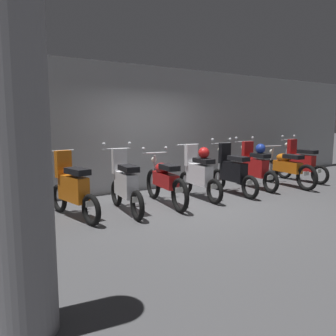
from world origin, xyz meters
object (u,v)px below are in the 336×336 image
(motorbike_slot_3, at_px, (125,184))
(motorbike_slot_6, at_px, (232,172))
(motorbike_slot_4, at_px, (165,181))
(motorbike_slot_1, at_px, (16,198))
(support_pillar, at_px, (17,146))
(motorbike_slot_5, at_px, (199,173))
(motorbike_slot_8, at_px, (287,168))
(motorbike_slot_9, at_px, (300,163))
(motorbike_slot_7, at_px, (255,166))
(motorbike_slot_2, at_px, (72,189))

(motorbike_slot_3, relative_size, motorbike_slot_6, 1.00)
(motorbike_slot_4, bearing_deg, motorbike_slot_1, 179.01)
(motorbike_slot_3, bearing_deg, support_pillar, -129.03)
(motorbike_slot_3, relative_size, motorbike_slot_4, 0.86)
(motorbike_slot_3, height_order, motorbike_slot_6, same)
(motorbike_slot_5, relative_size, motorbike_slot_8, 0.86)
(motorbike_slot_5, bearing_deg, motorbike_slot_9, 1.54)
(motorbike_slot_6, height_order, motorbike_slot_7, same)
(motorbike_slot_4, distance_m, motorbike_slot_6, 1.87)
(motorbike_slot_5, height_order, support_pillar, support_pillar)
(motorbike_slot_2, xyz_separation_m, motorbike_slot_3, (0.94, -0.15, 0.00))
(motorbike_slot_7, bearing_deg, motorbike_slot_9, 0.44)
(motorbike_slot_4, bearing_deg, motorbike_slot_7, 3.12)
(motorbike_slot_1, xyz_separation_m, motorbike_slot_5, (3.73, 0.02, 0.08))
(motorbike_slot_6, height_order, motorbike_slot_9, same)
(motorbike_slot_5, distance_m, motorbike_slot_8, 2.80)
(motorbike_slot_9, bearing_deg, motorbike_slot_8, -164.95)
(motorbike_slot_5, bearing_deg, motorbike_slot_7, 2.63)
(motorbike_slot_3, xyz_separation_m, motorbike_slot_4, (0.93, 0.08, -0.04))
(motorbike_slot_1, height_order, motorbike_slot_8, same)
(motorbike_slot_4, bearing_deg, motorbike_slot_6, -0.30)
(motorbike_slot_3, distance_m, motorbike_slot_5, 1.87)
(motorbike_slot_1, height_order, motorbike_slot_5, motorbike_slot_5)
(motorbike_slot_1, distance_m, motorbike_slot_6, 4.67)
(motorbike_slot_3, relative_size, motorbike_slot_8, 0.86)
(motorbike_slot_4, bearing_deg, motorbike_slot_9, 2.05)
(motorbike_slot_7, relative_size, motorbike_slot_8, 0.86)
(motorbike_slot_2, distance_m, motorbike_slot_9, 6.54)
(motorbike_slot_6, relative_size, motorbike_slot_8, 0.86)
(motorbike_slot_2, distance_m, motorbike_slot_7, 4.68)
(motorbike_slot_1, xyz_separation_m, motorbike_slot_3, (1.87, -0.12, 0.04))
(support_pillar, bearing_deg, motorbike_slot_6, 29.81)
(motorbike_slot_8, relative_size, motorbike_slot_9, 1.16)
(motorbike_slot_4, xyz_separation_m, motorbike_slot_6, (1.87, -0.01, 0.04))
(motorbike_slot_8, bearing_deg, motorbike_slot_5, 176.93)
(motorbike_slot_3, bearing_deg, motorbike_slot_5, 4.36)
(motorbike_slot_6, xyz_separation_m, support_pillar, (-5.12, -2.94, 0.98))
(motorbike_slot_9, bearing_deg, motorbike_slot_5, -178.46)
(support_pillar, bearing_deg, motorbike_slot_8, 22.27)
(motorbike_slot_4, xyz_separation_m, support_pillar, (-3.26, -2.95, 1.02))
(motorbike_slot_5, relative_size, motorbike_slot_6, 1.00)
(motorbike_slot_9, bearing_deg, motorbike_slot_1, -179.09)
(motorbike_slot_4, xyz_separation_m, motorbike_slot_7, (2.80, 0.15, 0.08))
(support_pillar, bearing_deg, motorbike_slot_9, 21.46)
(motorbike_slot_1, xyz_separation_m, motorbike_slot_4, (2.80, -0.05, 0.00))
(motorbike_slot_1, bearing_deg, motorbike_slot_3, -3.79)
(motorbike_slot_1, xyz_separation_m, motorbike_slot_2, (0.92, 0.03, 0.03))
(motorbike_slot_1, bearing_deg, motorbike_slot_5, 0.28)
(motorbike_slot_9, bearing_deg, motorbike_slot_6, -176.39)
(motorbike_slot_7, height_order, support_pillar, support_pillar)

